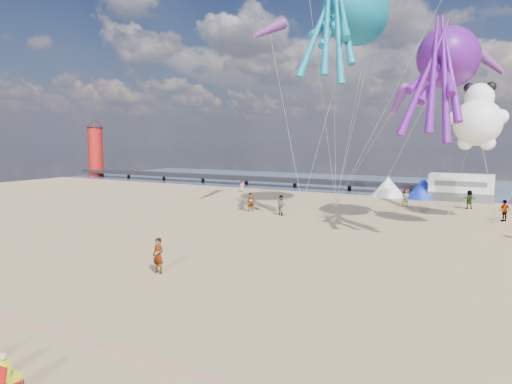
# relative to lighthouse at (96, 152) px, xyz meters

# --- Properties ---
(ground) EXTENTS (120.00, 120.00, 0.00)m
(ground) POSITION_rel_lighthouse_xyz_m (56.00, -44.00, -4.50)
(ground) COLOR tan
(ground) RESTS_ON ground
(water) EXTENTS (120.00, 120.00, 0.00)m
(water) POSITION_rel_lighthouse_xyz_m (56.00, 11.00, -4.48)
(water) COLOR #3A4E6F
(water) RESTS_ON ground
(pier) EXTENTS (60.00, 3.00, 0.50)m
(pier) POSITION_rel_lighthouse_xyz_m (28.00, 0.00, -3.50)
(pier) COLOR black
(pier) RESTS_ON ground
(lighthouse) EXTENTS (2.60, 2.60, 9.00)m
(lighthouse) POSITION_rel_lighthouse_xyz_m (0.00, 0.00, 0.00)
(lighthouse) COLOR #A5140F
(lighthouse) RESTS_ON ground
(motorhome_0) EXTENTS (6.60, 2.50, 3.00)m
(motorhome_0) POSITION_rel_lighthouse_xyz_m (62.00, -4.00, -3.00)
(motorhome_0) COLOR silver
(motorhome_0) RESTS_ON ground
(tent_white) EXTENTS (4.00, 4.00, 2.40)m
(tent_white) POSITION_rel_lighthouse_xyz_m (54.00, -4.00, -3.30)
(tent_white) COLOR white
(tent_white) RESTS_ON ground
(tent_blue) EXTENTS (4.00, 4.00, 2.40)m
(tent_blue) POSITION_rel_lighthouse_xyz_m (58.00, -4.00, -3.30)
(tent_blue) COLOR #1933CC
(tent_blue) RESTS_ON ground
(rope_line) EXTENTS (34.00, 0.03, 0.03)m
(rope_line) POSITION_rel_lighthouse_xyz_m (56.00, -49.00, -4.48)
(rope_line) COLOR #F2338C
(rope_line) RESTS_ON ground
(standing_person) EXTENTS (0.70, 0.48, 1.85)m
(standing_person) POSITION_rel_lighthouse_xyz_m (51.04, -41.65, -3.57)
(standing_person) COLOR tan
(standing_person) RESTS_ON ground
(beachgoer_0) EXTENTS (0.56, 0.65, 1.52)m
(beachgoer_0) POSITION_rel_lighthouse_xyz_m (36.04, -8.01, -3.74)
(beachgoer_0) COLOR #7F6659
(beachgoer_0) RESTS_ON ground
(beachgoer_3) EXTENTS (1.31, 1.31, 1.82)m
(beachgoer_3) POSITION_rel_lighthouse_xyz_m (66.41, -16.08, -3.59)
(beachgoer_3) COLOR #7F6659
(beachgoer_3) RESTS_ON ground
(beachgoer_4) EXTENTS (1.14, 1.03, 1.86)m
(beachgoer_4) POSITION_rel_lighthouse_xyz_m (63.27, -9.93, -3.57)
(beachgoer_4) COLOR #7F6659
(beachgoer_4) RESTS_ON ground
(beachgoer_5) EXTENTS (1.50, 1.62, 1.81)m
(beachgoer_5) POSITION_rel_lighthouse_xyz_m (45.25, -21.89, -3.60)
(beachgoer_5) COLOR #7F6659
(beachgoer_5) RESTS_ON ground
(beachgoer_6) EXTENTS (0.82, 0.75, 1.88)m
(beachgoer_6) POSITION_rel_lighthouse_xyz_m (57.47, -11.49, -3.56)
(beachgoer_6) COLOR #7F6659
(beachgoer_6) RESTS_ON ground
(beachgoer_7) EXTENTS (1.06, 0.91, 1.84)m
(beachgoer_7) POSITION_rel_lighthouse_xyz_m (48.64, -22.27, -3.58)
(beachgoer_7) COLOR #7F6659
(beachgoer_7) RESTS_ON ground
(sandbag_a) EXTENTS (0.50, 0.35, 0.22)m
(sandbag_a) POSITION_rel_lighthouse_xyz_m (48.11, -16.19, -4.39)
(sandbag_a) COLOR gray
(sandbag_a) RESTS_ON ground
(sandbag_b) EXTENTS (0.50, 0.35, 0.22)m
(sandbag_b) POSITION_rel_lighthouse_xyz_m (55.40, -16.93, -4.39)
(sandbag_b) COLOR gray
(sandbag_b) RESTS_ON ground
(sandbag_c) EXTENTS (0.50, 0.35, 0.22)m
(sandbag_c) POSITION_rel_lighthouse_xyz_m (65.92, -17.38, -4.39)
(sandbag_c) COLOR gray
(sandbag_c) RESTS_ON ground
(sandbag_d) EXTENTS (0.50, 0.35, 0.22)m
(sandbag_d) POSITION_rel_lighthouse_xyz_m (61.99, -14.01, -4.39)
(sandbag_d) COLOR gray
(sandbag_d) RESTS_ON ground
(sandbag_e) EXTENTS (0.50, 0.35, 0.22)m
(sandbag_e) POSITION_rel_lighthouse_xyz_m (51.08, -14.32, -4.39)
(sandbag_e) COLOR gray
(sandbag_e) RESTS_ON ground
(kite_octopus_teal) EXTENTS (6.48, 11.24, 12.08)m
(kite_octopus_teal) POSITION_rel_lighthouse_xyz_m (54.12, -19.08, 13.27)
(kite_octopus_teal) COLOR #0D748E
(kite_octopus_purple) EXTENTS (4.15, 9.50, 10.81)m
(kite_octopus_purple) POSITION_rel_lighthouse_xyz_m (62.21, -22.58, 8.25)
(kite_octopus_purple) COLOR #581180
(kite_panda) EXTENTS (4.57, 4.36, 5.80)m
(kite_panda) POSITION_rel_lighthouse_xyz_m (64.34, -22.23, 3.56)
(kite_panda) COLOR white
(windsock_left) EXTENTS (1.98, 7.58, 7.50)m
(windsock_left) POSITION_rel_lighthouse_xyz_m (46.69, -21.00, 12.28)
(windsock_left) COLOR red
(windsock_mid) EXTENTS (3.13, 5.39, 5.46)m
(windsock_mid) POSITION_rel_lighthouse_xyz_m (64.74, -14.32, 8.76)
(windsock_mid) COLOR red
(windsock_right) EXTENTS (0.98, 5.13, 5.12)m
(windsock_right) POSITION_rel_lighthouse_xyz_m (58.47, -21.04, 5.46)
(windsock_right) COLOR red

